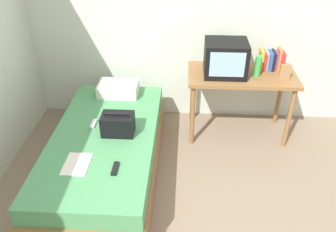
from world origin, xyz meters
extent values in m
cube|color=silver|center=(0.00, 2.00, 1.30)|extent=(5.20, 0.10, 2.60)
cube|color=olive|center=(-0.89, 0.76, 0.16)|extent=(1.00, 2.00, 0.31)
cube|color=#4C935B|center=(-0.89, 0.76, 0.40)|extent=(0.97, 1.94, 0.17)
cube|color=olive|center=(0.48, 1.55, 0.75)|extent=(1.16, 0.60, 0.04)
cylinder|color=olive|center=(-0.04, 1.31, 0.37)|extent=(0.05, 0.05, 0.73)
cylinder|color=olive|center=(1.00, 1.31, 0.37)|extent=(0.05, 0.05, 0.73)
cylinder|color=olive|center=(-0.04, 1.79, 0.37)|extent=(0.05, 0.05, 0.73)
cylinder|color=olive|center=(1.00, 1.79, 0.37)|extent=(0.05, 0.05, 0.73)
cube|color=black|center=(0.29, 1.54, 0.95)|extent=(0.44, 0.38, 0.36)
cube|color=#8CB2E0|center=(0.29, 1.34, 0.96)|extent=(0.35, 0.01, 0.26)
cylinder|color=green|center=(0.62, 1.49, 0.89)|extent=(0.07, 0.07, 0.23)
cube|color=gold|center=(0.69, 1.69, 0.89)|extent=(0.03, 0.16, 0.22)
cube|color=#B72D33|center=(0.72, 1.69, 0.87)|extent=(0.03, 0.17, 0.19)
cube|color=gray|center=(0.75, 1.69, 0.87)|extent=(0.03, 0.13, 0.19)
cube|color=#2D5699|center=(0.79, 1.69, 0.87)|extent=(0.04, 0.16, 0.20)
cube|color=black|center=(0.82, 1.69, 0.88)|extent=(0.03, 0.17, 0.20)
cube|color=#7A3D89|center=(0.85, 1.69, 0.87)|extent=(0.03, 0.14, 0.20)
cube|color=#CC7233|center=(0.88, 1.69, 0.89)|extent=(0.03, 0.13, 0.24)
cube|color=#B72D33|center=(0.92, 1.69, 0.87)|extent=(0.04, 0.14, 0.20)
cube|color=#9E754C|center=(0.90, 1.43, 0.86)|extent=(0.11, 0.02, 0.17)
cube|color=silver|center=(-0.88, 1.54, 0.55)|extent=(0.44, 0.30, 0.14)
cube|color=black|center=(-0.75, 0.78, 0.58)|extent=(0.30, 0.20, 0.20)
cylinder|color=black|center=(-0.75, 0.78, 0.70)|extent=(0.24, 0.02, 0.02)
cube|color=white|center=(-1.02, 0.31, 0.49)|extent=(0.21, 0.29, 0.01)
cube|color=black|center=(-0.68, 0.27, 0.50)|extent=(0.04, 0.16, 0.02)
cube|color=#B7B7BC|center=(-1.02, 0.91, 0.50)|extent=(0.04, 0.14, 0.02)
camera|label=1|loc=(-0.13, -1.83, 2.38)|focal=36.49mm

